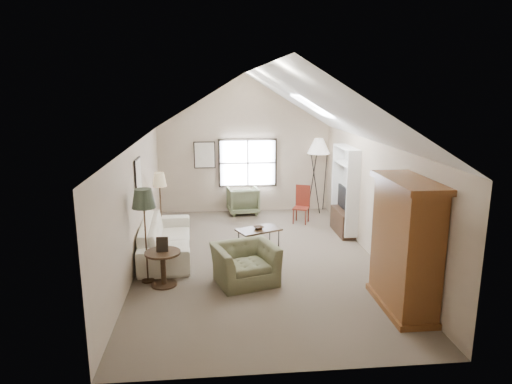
{
  "coord_description": "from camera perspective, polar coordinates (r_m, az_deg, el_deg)",
  "views": [
    {
      "loc": [
        -0.93,
        -9.18,
        3.63
      ],
      "look_at": [
        0.0,
        0.4,
        1.4
      ],
      "focal_mm": 32.0,
      "sensor_mm": 36.0,
      "label": 1
    }
  ],
  "objects": [
    {
      "name": "sofa",
      "position": [
        10.24,
        -11.19,
        -5.67
      ],
      "size": [
        1.17,
        2.7,
        0.77
      ],
      "primitive_type": "imported",
      "rotation": [
        0.0,
        0.0,
        1.62
      ],
      "color": "white",
      "rests_on": "ground"
    },
    {
      "name": "media_console",
      "position": [
        11.74,
        10.79,
        -3.67
      ],
      "size": [
        0.34,
        1.18,
        0.6
      ],
      "primitive_type": "cube",
      "color": "#382316",
      "rests_on": "ground"
    },
    {
      "name": "armchair_far",
      "position": [
        13.31,
        -1.67,
        -1.02
      ],
      "size": [
        0.95,
        0.97,
        0.79
      ],
      "primitive_type": "imported",
      "rotation": [
        0.0,
        0.0,
        3.27
      ],
      "color": "#68704E",
      "rests_on": "ground"
    },
    {
      "name": "armoire",
      "position": [
        7.88,
        18.16,
        -6.38
      ],
      "size": [
        0.6,
        1.5,
        2.2
      ],
      "primitive_type": "cube",
      "color": "brown",
      "rests_on": "ground"
    },
    {
      "name": "armchair_near",
      "position": [
        8.71,
        -1.35,
        -8.96
      ],
      "size": [
        1.36,
        1.27,
        0.73
      ],
      "primitive_type": "imported",
      "rotation": [
        0.0,
        0.0,
        0.29
      ],
      "color": "#676949",
      "rests_on": "ground"
    },
    {
      "name": "dark_lamp",
      "position": [
        8.78,
        -13.64,
        -5.29
      ],
      "size": [
        0.46,
        0.46,
        1.85
      ],
      "primitive_type": null,
      "rotation": [
        0.0,
        0.0,
        0.05
      ],
      "color": "#232A1D",
      "rests_on": "ground"
    },
    {
      "name": "coffee_table",
      "position": [
        10.41,
        0.35,
        -5.93
      ],
      "size": [
        1.1,
        0.88,
        0.49
      ],
      "primitive_type": "cube",
      "rotation": [
        0.0,
        0.0,
        0.42
      ],
      "color": "#342415",
      "rests_on": "ground"
    },
    {
      "name": "tripod_lamp",
      "position": [
        13.48,
        7.74,
        2.15
      ],
      "size": [
        0.79,
        0.79,
        2.22
      ],
      "primitive_type": null,
      "rotation": [
        0.0,
        0.0,
        0.26
      ],
      "color": "white",
      "rests_on": "ground"
    },
    {
      "name": "room_shell",
      "position": [
        9.24,
        0.24,
        10.42
      ],
      "size": [
        5.01,
        8.01,
        4.0
      ],
      "color": "brown",
      "rests_on": "ground"
    },
    {
      "name": "side_table",
      "position": [
        8.76,
        -11.51,
        -9.35
      ],
      "size": [
        0.7,
        0.7,
        0.66
      ],
      "primitive_type": "cylinder",
      "rotation": [
        0.0,
        0.0,
        0.05
      ],
      "color": "#3C2A18",
      "rests_on": "ground"
    },
    {
      "name": "skylight",
      "position": [
        10.33,
        7.05,
        10.67
      ],
      "size": [
        0.8,
        1.2,
        0.52
      ],
      "primitive_type": null,
      "color": "white",
      "rests_on": "room_shell"
    },
    {
      "name": "tan_lamp",
      "position": [
        11.29,
        -11.83,
        -1.61
      ],
      "size": [
        0.35,
        0.35,
        1.66
      ],
      "primitive_type": null,
      "rotation": [
        0.0,
        0.0,
        0.05
      ],
      "color": "tan",
      "rests_on": "ground"
    },
    {
      "name": "tv_panel",
      "position": [
        11.58,
        10.92,
        -0.73
      ],
      "size": [
        0.05,
        0.9,
        0.55
      ],
      "primitive_type": "cube",
      "color": "black",
      "rests_on": "media_console"
    },
    {
      "name": "bowl",
      "position": [
        10.32,
        0.35,
        -4.49
      ],
      "size": [
        0.3,
        0.3,
        0.06
      ],
      "primitive_type": "imported",
      "rotation": [
        0.0,
        0.0,
        0.42
      ],
      "color": "#3C2818",
      "rests_on": "coffee_table"
    },
    {
      "name": "side_chair",
      "position": [
        12.4,
        5.67,
        -1.58
      ],
      "size": [
        0.53,
        0.53,
        1.02
      ],
      "primitive_type": "cube",
      "rotation": [
        0.0,
        0.0,
        -0.43
      ],
      "color": "maroon",
      "rests_on": "ground"
    },
    {
      "name": "tv_alcove",
      "position": [
        11.53,
        11.07,
        0.38
      ],
      "size": [
        0.32,
        1.3,
        2.1
      ],
      "primitive_type": "cube",
      "color": "white",
      "rests_on": "ground"
    },
    {
      "name": "window",
      "position": [
        13.36,
        -1.04,
        3.65
      ],
      "size": [
        1.72,
        0.08,
        1.42
      ],
      "primitive_type": "cube",
      "color": "black",
      "rests_on": "room_shell"
    },
    {
      "name": "wall_art",
      "position": [
        11.32,
        -10.29,
        3.16
      ],
      "size": [
        1.97,
        3.71,
        0.88
      ],
      "color": "black",
      "rests_on": "room_shell"
    }
  ]
}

